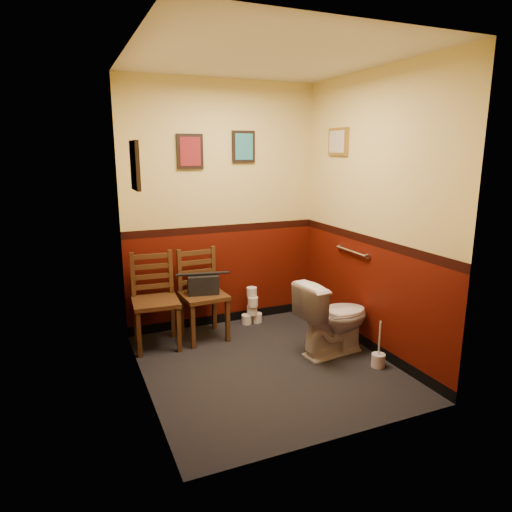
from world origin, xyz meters
The scene contains 17 objects.
floor centered at (0.00, 0.00, 0.00)m, with size 2.20×2.40×0.00m, color black.
ceiling centered at (0.00, 0.00, 2.70)m, with size 2.20×2.40×0.00m, color silver.
wall_back centered at (0.00, 1.20, 1.35)m, with size 2.20×2.70×0.00m, color #470E05.
wall_front centered at (0.00, -1.20, 1.35)m, with size 2.20×2.70×0.00m, color #470E05.
wall_left centered at (-1.10, 0.00, 1.35)m, with size 2.40×2.70×0.00m, color #470E05.
wall_right centered at (1.10, 0.00, 1.35)m, with size 2.40×2.70×0.00m, color #470E05.
grab_bar centered at (1.07, 0.25, 0.95)m, with size 0.05×0.56×0.06m.
framed_print_back_a centered at (-0.35, 1.18, 1.95)m, with size 0.28×0.04×0.36m.
framed_print_back_b centered at (0.25, 1.18, 2.00)m, with size 0.26×0.04×0.34m.
framed_print_left centered at (-1.08, 0.10, 1.85)m, with size 0.04×0.30×0.38m.
framed_print_right centered at (1.08, 0.60, 2.05)m, with size 0.04×0.34×0.28m.
toilet centered at (0.72, 0.00, 0.37)m, with size 0.42×0.75×0.73m, color white.
toilet_brush centered at (0.95, -0.43, 0.07)m, with size 0.13×0.13×0.45m.
chair_left centered at (-0.85, 0.87, 0.48)m, with size 0.48×0.48×0.96m.
chair_right centered at (-0.35, 0.89, 0.48)m, with size 0.47×0.47×0.95m.
handbag centered at (-0.35, 0.84, 0.60)m, with size 0.34×0.22×0.23m.
tp_stack centered at (0.29, 1.04, 0.18)m, with size 0.25×0.15×0.43m.
Camera 1 is at (-1.63, -3.56, 1.97)m, focal length 32.00 mm.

